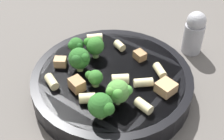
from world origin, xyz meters
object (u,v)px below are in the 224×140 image
object	(u,v)px
broccoli_floret_5	(118,92)
rigatoni_7	(160,71)
chicken_chunk_0	(78,86)
rigatoni_0	(120,80)
broccoli_floret_0	(79,59)
chicken_chunk_2	(60,62)
rigatoni_5	(142,107)
broccoli_floret_1	(76,45)
rigatoni_3	(120,46)
broccoli_floret_3	(95,77)
rigatoni_2	(95,38)
broccoli_floret_4	(101,105)
chicken_chunk_1	(140,55)
pepper_shaker	(194,32)
chicken_chunk_3	(166,88)
rigatoni_1	(52,82)
rigatoni_4	(87,98)
pasta_bowl	(112,82)
broccoli_floret_2	(94,46)
rigatoni_6	(143,83)

from	to	relation	value
broccoli_floret_5	rigatoni_7	world-z (taller)	broccoli_floret_5
rigatoni_7	chicken_chunk_0	bearing A→B (deg)	-104.71
rigatoni_0	broccoli_floret_0	bearing A→B (deg)	-147.82
chicken_chunk_0	chicken_chunk_2	distance (m)	0.07
rigatoni_5	chicken_chunk_0	size ratio (longest dim) A/B	1.15
broccoli_floret_1	rigatoni_3	size ratio (longest dim) A/B	1.77
broccoli_floret_3	chicken_chunk_2	bearing A→B (deg)	-159.78
rigatoni_2	rigatoni_3	bearing A→B (deg)	32.67
chicken_chunk_0	rigatoni_7	bearing A→B (deg)	75.29
broccoli_floret_4	chicken_chunk_1	xyz separation A→B (m)	(-0.08, 0.12, -0.02)
rigatoni_2	chicken_chunk_0	xyz separation A→B (m)	(0.10, -0.08, 0.00)
broccoli_floret_5	pepper_shaker	xyz separation A→B (m)	(-0.08, 0.22, -0.02)
chicken_chunk_3	rigatoni_3	bearing A→B (deg)	-178.91
rigatoni_1	chicken_chunk_2	world-z (taller)	same
rigatoni_4	chicken_chunk_3	world-z (taller)	chicken_chunk_3
broccoli_floret_3	broccoli_floret_5	xyz separation A→B (m)	(0.05, 0.01, 0.01)
broccoli_floret_1	rigatoni_0	bearing A→B (deg)	15.13
rigatoni_0	chicken_chunk_3	xyz separation A→B (m)	(0.05, 0.05, -0.00)
pasta_bowl	rigatoni_1	world-z (taller)	rigatoni_1
broccoli_floret_4	broccoli_floret_5	world-z (taller)	same
rigatoni_3	chicken_chunk_2	distance (m)	0.11
broccoli_floret_2	chicken_chunk_1	xyz separation A→B (m)	(0.05, 0.06, -0.02)
broccoli_floret_4	rigatoni_0	xyz separation A→B (m)	(-0.04, 0.06, -0.02)
pasta_bowl	chicken_chunk_3	world-z (taller)	chicken_chunk_3
broccoli_floret_1	rigatoni_1	world-z (taller)	broccoli_floret_1
rigatoni_5	rigatoni_0	bearing A→B (deg)	178.46
rigatoni_3	chicken_chunk_1	world-z (taller)	same
chicken_chunk_1	chicken_chunk_2	xyz separation A→B (m)	(-0.05, -0.12, 0.00)
broccoli_floret_1	broccoli_floret_2	bearing A→B (deg)	57.24
broccoli_floret_0	rigatoni_2	world-z (taller)	broccoli_floret_0
pasta_bowl	rigatoni_3	size ratio (longest dim) A/B	13.06
rigatoni_3	rigatoni_7	bearing A→B (deg)	12.29
broccoli_floret_5	rigatoni_7	distance (m)	0.10
rigatoni_4	broccoli_floret_4	bearing A→B (deg)	5.12
rigatoni_2	rigatoni_7	xyz separation A→B (m)	(0.13, 0.05, -0.00)
broccoli_floret_3	rigatoni_4	xyz separation A→B (m)	(0.03, -0.03, -0.01)
broccoli_floret_2	broccoli_floret_4	size ratio (longest dim) A/B	0.92
pepper_shaker	rigatoni_2	bearing A→B (deg)	-114.53
rigatoni_4	chicken_chunk_3	size ratio (longest dim) A/B	0.90
broccoli_floret_4	rigatoni_4	size ratio (longest dim) A/B	1.75
broccoli_floret_3	chicken_chunk_3	distance (m)	0.11
broccoli_floret_0	chicken_chunk_1	bearing A→B (deg)	76.11
rigatoni_0	rigatoni_4	distance (m)	0.06
broccoli_floret_3	rigatoni_6	xyz separation A→B (m)	(0.04, 0.06, -0.01)
broccoli_floret_0	rigatoni_1	size ratio (longest dim) A/B	1.54
rigatoni_3	rigatoni_6	size ratio (longest dim) A/B	0.68
rigatoni_4	chicken_chunk_1	bearing A→B (deg)	109.52
broccoli_floret_2	rigatoni_0	xyz separation A→B (m)	(0.08, 0.00, -0.01)
rigatoni_5	rigatoni_6	world-z (taller)	same
rigatoni_6	chicken_chunk_2	xyz separation A→B (m)	(-0.11, -0.09, 0.00)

